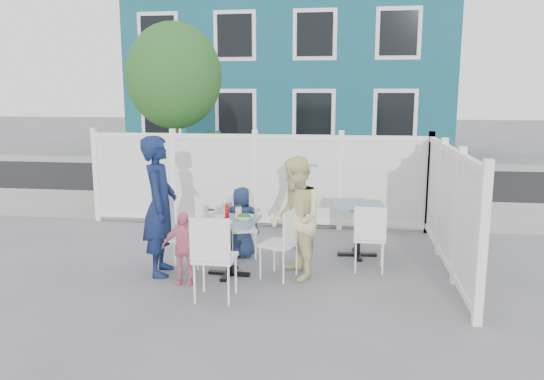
# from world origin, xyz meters

# --- Properties ---
(ground) EXTENTS (80.00, 80.00, 0.00)m
(ground) POSITION_xyz_m (0.00, 0.00, 0.00)
(ground) COLOR slate
(near_sidewalk) EXTENTS (24.00, 2.60, 0.01)m
(near_sidewalk) POSITION_xyz_m (0.00, 3.80, 0.01)
(near_sidewalk) COLOR gray
(near_sidewalk) RESTS_ON ground
(street) EXTENTS (24.00, 5.00, 0.01)m
(street) POSITION_xyz_m (0.00, 7.50, 0.00)
(street) COLOR black
(street) RESTS_ON ground
(far_sidewalk) EXTENTS (24.00, 1.60, 0.01)m
(far_sidewalk) POSITION_xyz_m (0.00, 10.60, 0.01)
(far_sidewalk) COLOR gray
(far_sidewalk) RESTS_ON ground
(building) EXTENTS (11.00, 6.00, 6.00)m
(building) POSITION_xyz_m (-0.50, 14.00, 3.00)
(building) COLOR #12525C
(building) RESTS_ON ground
(fence_back) EXTENTS (5.86, 0.08, 1.60)m
(fence_back) POSITION_xyz_m (0.10, 2.40, 0.78)
(fence_back) COLOR white
(fence_back) RESTS_ON ground
(fence_right) EXTENTS (0.08, 3.66, 1.60)m
(fence_right) POSITION_xyz_m (3.00, 0.60, 0.78)
(fence_right) COLOR white
(fence_right) RESTS_ON ground
(tree) EXTENTS (1.80, 1.62, 3.59)m
(tree) POSITION_xyz_m (-1.60, 3.30, 2.59)
(tree) COLOR #382316
(tree) RESTS_ON ground
(utility_cabinet) EXTENTS (0.72, 0.54, 1.26)m
(utility_cabinet) POSITION_xyz_m (-2.24, 4.00, 0.63)
(utility_cabinet) COLOR gold
(utility_cabinet) RESTS_ON ground
(potted_shrub_a) EXTENTS (1.26, 1.26, 1.59)m
(potted_shrub_a) POSITION_xyz_m (-0.75, 3.10, 0.80)
(potted_shrub_a) COLOR #1C4D1C
(potted_shrub_a) RESTS_ON ground
(potted_shrub_b) EXTENTS (1.79, 1.73, 1.51)m
(potted_shrub_b) POSITION_xyz_m (1.24, 3.00, 0.76)
(potted_shrub_b) COLOR #1C4D1C
(potted_shrub_b) RESTS_ON ground
(main_table) EXTENTS (0.75, 0.75, 0.73)m
(main_table) POSITION_xyz_m (0.21, -0.11, 0.57)
(main_table) COLOR #3F5A72
(main_table) RESTS_ON ground
(spare_table) EXTENTS (0.78, 0.78, 0.75)m
(spare_table) POSITION_xyz_m (1.83, 0.93, 0.58)
(spare_table) COLOR #3F5A72
(spare_table) RESTS_ON ground
(chair_left) EXTENTS (0.55, 0.56, 0.99)m
(chair_left) POSITION_xyz_m (-0.57, -0.06, 0.57)
(chair_left) COLOR white
(chair_left) RESTS_ON ground
(chair_right) EXTENTS (0.51, 0.52, 0.89)m
(chair_right) POSITION_xyz_m (0.91, -0.13, 0.52)
(chair_right) COLOR white
(chair_right) RESTS_ON ground
(chair_back) EXTENTS (0.49, 0.48, 0.84)m
(chair_back) POSITION_xyz_m (0.19, 0.72, 0.49)
(chair_back) COLOR white
(chair_back) RESTS_ON ground
(chair_near) EXTENTS (0.45, 0.44, 0.99)m
(chair_near) POSITION_xyz_m (0.23, -0.99, 0.57)
(chair_near) COLOR white
(chair_near) RESTS_ON ground
(chair_spare) EXTENTS (0.41, 0.39, 0.88)m
(chair_spare) POSITION_xyz_m (1.98, 0.28, 0.51)
(chair_spare) COLOR white
(chair_spare) RESTS_ON ground
(man) EXTENTS (0.54, 0.72, 1.78)m
(man) POSITION_xyz_m (-0.67, -0.17, 0.89)
(man) COLOR #111D44
(man) RESTS_ON ground
(woman) EXTENTS (0.84, 0.92, 1.53)m
(woman) POSITION_xyz_m (1.06, -0.08, 0.77)
(woman) COLOR #D5C34B
(woman) RESTS_ON ground
(boy) EXTENTS (0.51, 0.34, 1.00)m
(boy) POSITION_xyz_m (0.21, 0.68, 0.50)
(boy) COLOR #192747
(boy) RESTS_ON ground
(toddler) EXTENTS (0.54, 0.27, 0.90)m
(toddler) POSITION_xyz_m (-0.27, -0.49, 0.45)
(toddler) COLOR pink
(toddler) RESTS_ON ground
(plate_main) EXTENTS (0.24, 0.24, 0.02)m
(plate_main) POSITION_xyz_m (0.17, -0.28, 0.74)
(plate_main) COLOR white
(plate_main) RESTS_ON main_table
(plate_side) EXTENTS (0.22, 0.22, 0.01)m
(plate_side) POSITION_xyz_m (0.04, -0.03, 0.74)
(plate_side) COLOR white
(plate_side) RESTS_ON main_table
(salad_bowl) EXTENTS (0.23, 0.23, 0.06)m
(salad_bowl) POSITION_xyz_m (0.41, -0.11, 0.76)
(salad_bowl) COLOR white
(salad_bowl) RESTS_ON main_table
(coffee_cup_a) EXTENTS (0.09, 0.09, 0.13)m
(coffee_cup_a) POSITION_xyz_m (0.00, -0.19, 0.80)
(coffee_cup_a) COLOR beige
(coffee_cup_a) RESTS_ON main_table
(coffee_cup_b) EXTENTS (0.08, 0.08, 0.12)m
(coffee_cup_b) POSITION_xyz_m (0.29, 0.12, 0.79)
(coffee_cup_b) COLOR beige
(coffee_cup_b) RESTS_ON main_table
(ketchup_bottle) EXTENTS (0.05, 0.05, 0.17)m
(ketchup_bottle) POSITION_xyz_m (0.17, -0.05, 0.81)
(ketchup_bottle) COLOR #B30A10
(ketchup_bottle) RESTS_ON main_table
(salt_shaker) EXTENTS (0.03, 0.03, 0.07)m
(salt_shaker) POSITION_xyz_m (0.10, 0.14, 0.77)
(salt_shaker) COLOR white
(salt_shaker) RESTS_ON main_table
(pepper_shaker) EXTENTS (0.03, 0.03, 0.07)m
(pepper_shaker) POSITION_xyz_m (0.14, 0.14, 0.77)
(pepper_shaker) COLOR black
(pepper_shaker) RESTS_ON main_table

